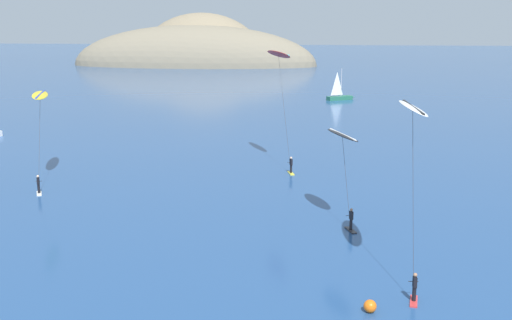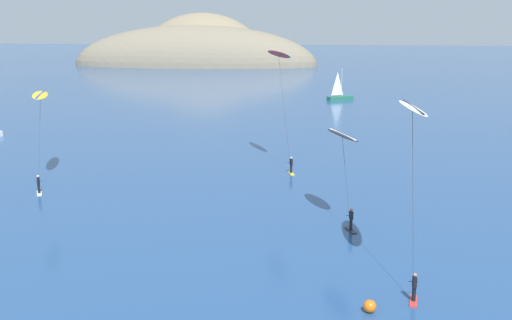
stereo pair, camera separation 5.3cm
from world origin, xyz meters
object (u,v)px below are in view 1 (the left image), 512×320
(sailboat_far, at_px, (341,96))
(kitesurfer_black, at_px, (343,143))
(kitesurfer_red, at_px, (279,63))
(kitesurfer_yellow, at_px, (40,102))
(kitesurfer_white, at_px, (413,123))
(marker_buoy, at_px, (370,306))

(sailboat_far, distance_m, kitesurfer_black, 71.33)
(kitesurfer_red, distance_m, kitesurfer_black, 19.54)
(kitesurfer_yellow, bearing_deg, kitesurfer_white, -33.88)
(sailboat_far, height_order, kitesurfer_white, kitesurfer_white)
(kitesurfer_red, bearing_deg, kitesurfer_yellow, -159.79)
(kitesurfer_black, distance_m, marker_buoy, 16.05)
(kitesurfer_white, xyz_separation_m, kitesurfer_red, (-9.21, 28.80, 1.05))
(kitesurfer_black, bearing_deg, sailboat_far, 88.04)
(kitesurfer_black, height_order, marker_buoy, kitesurfer_black)
(sailboat_far, bearing_deg, kitesurfer_yellow, -116.21)
(kitesurfer_yellow, bearing_deg, sailboat_far, 63.79)
(sailboat_far, distance_m, kitesurfer_yellow, 68.29)
(kitesurfer_red, bearing_deg, sailboat_far, 81.14)
(sailboat_far, bearing_deg, kitesurfer_red, -98.86)
(sailboat_far, relative_size, marker_buoy, 8.14)
(kitesurfer_white, relative_size, kitesurfer_red, 0.89)
(kitesurfer_white, xyz_separation_m, kitesurfer_black, (-3.39, 10.67, -3.33))
(sailboat_far, height_order, kitesurfer_red, kitesurfer_red)
(marker_buoy, bearing_deg, kitesurfer_red, 101.74)
(sailboat_far, xyz_separation_m, kitesurfer_black, (-2.44, -71.07, 5.59))
(kitesurfer_white, height_order, marker_buoy, kitesurfer_white)
(kitesurfer_white, height_order, kitesurfer_black, kitesurfer_white)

